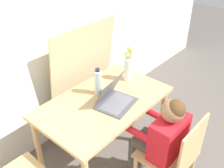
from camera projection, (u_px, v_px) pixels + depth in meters
wall_back at (20, 33)px, 2.14m from camera, size 6.40×0.05×2.50m
dining_table at (104, 109)px, 2.29m from camera, size 1.15×0.70×0.72m
chair_occupied at (173, 157)px, 2.06m from camera, size 0.41×0.41×0.86m
person_seated at (163, 135)px, 2.04m from camera, size 0.34×0.42×0.98m
laptop at (113, 98)px, 2.18m from camera, size 0.36×0.31×0.24m
flower_vase at (128, 65)px, 2.44m from camera, size 0.08×0.08×0.36m
water_bottle at (98, 82)px, 2.26m from camera, size 0.07×0.07×0.25m
cardboard_panel at (83, 79)px, 2.73m from camera, size 0.81×0.19×1.23m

